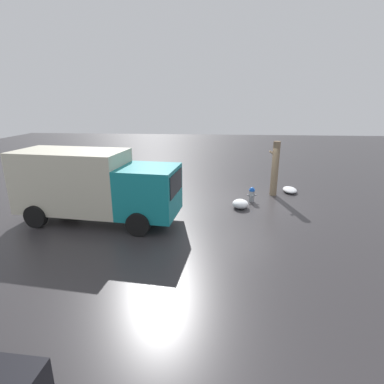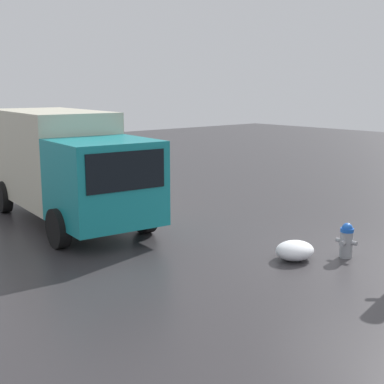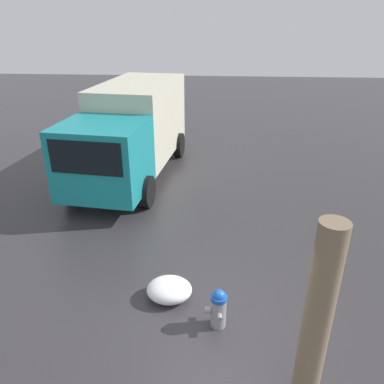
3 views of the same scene
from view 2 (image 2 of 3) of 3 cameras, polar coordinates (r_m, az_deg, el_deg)
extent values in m
plane|color=#333033|center=(11.86, 16.06, -6.71)|extent=(60.00, 60.00, 0.00)
cylinder|color=gray|center=(11.78, 16.13, -5.42)|extent=(0.27, 0.27, 0.56)
cylinder|color=blue|center=(11.70, 16.21, -3.93)|extent=(0.28, 0.28, 0.08)
sphere|color=blue|center=(11.69, 16.22, -3.74)|extent=(0.23, 0.23, 0.23)
cylinder|color=gray|center=(11.61, 15.74, -5.31)|extent=(0.12, 0.11, 0.11)
cylinder|color=gray|center=(11.69, 16.95, -5.26)|extent=(0.11, 0.10, 0.09)
cylinder|color=gray|center=(11.84, 15.36, -4.96)|extent=(0.11, 0.10, 0.09)
cube|color=teal|center=(12.43, -9.33, 1.09)|extent=(2.39, 2.43, 1.92)
cube|color=black|center=(11.40, -7.01, 2.22)|extent=(0.23, 1.85, 0.85)
cube|color=beige|center=(15.37, -14.66, 3.81)|extent=(4.57, 2.66, 2.46)
cylinder|color=black|center=(13.22, -5.08, -2.45)|extent=(0.92, 0.37, 0.90)
cylinder|color=black|center=(12.31, -14.06, -3.78)|extent=(0.92, 0.37, 0.90)
cylinder|color=black|center=(16.96, -12.24, 0.37)|extent=(0.92, 0.37, 0.90)
cylinder|color=black|center=(16.26, -19.44, -0.48)|extent=(0.92, 0.37, 0.90)
ellipsoid|color=white|center=(11.41, 10.91, -6.14)|extent=(0.74, 0.86, 0.40)
camera|label=1|loc=(9.25, -73.56, 11.36)|focal=28.00mm
camera|label=3|loc=(9.65, 44.02, 16.11)|focal=35.00mm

